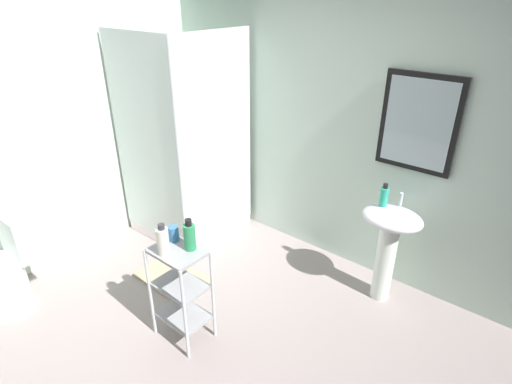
{
  "coord_description": "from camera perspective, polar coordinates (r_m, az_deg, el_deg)",
  "views": [
    {
      "loc": [
        1.65,
        -1.19,
        2.3
      ],
      "look_at": [
        0.03,
        0.78,
        1.02
      ],
      "focal_mm": 28.72,
      "sensor_mm": 36.0,
      "label": 1
    }
  ],
  "objects": [
    {
      "name": "hand_soap_bottle",
      "position": [
        3.24,
        17.4,
        -0.52
      ],
      "size": [
        0.06,
        0.06,
        0.18
      ],
      "color": "#2DBC99",
      "rests_on": "pedestal_sink"
    },
    {
      "name": "toilet",
      "position": [
        3.78,
        -31.45,
        -9.56
      ],
      "size": [
        0.37,
        0.49,
        0.76
      ],
      "color": "white",
      "rests_on": "ground_plane"
    },
    {
      "name": "body_wash_bottle_green",
      "position": [
        2.73,
        -9.25,
        -6.1
      ],
      "size": [
        0.08,
        0.08,
        0.23
      ],
      "color": "#2C9157",
      "rests_on": "storage_cart"
    },
    {
      "name": "wall_left",
      "position": [
        3.84,
        -30.64,
        7.02
      ],
      "size": [
        0.1,
        4.2,
        2.5
      ],
      "primitive_type": "cube",
      "color": "silver",
      "rests_on": "ground_plane"
    },
    {
      "name": "ground_plane",
      "position": [
        3.08,
        -10.47,
        -22.63
      ],
      "size": [
        4.2,
        4.2,
        0.02
      ],
      "primitive_type": "cube",
      "color": "gray"
    },
    {
      "name": "sink_faucet",
      "position": [
        3.3,
        19.53,
        -0.91
      ],
      "size": [
        0.03,
        0.03,
        0.1
      ],
      "primitive_type": "cylinder",
      "color": "silver",
      "rests_on": "pedestal_sink"
    },
    {
      "name": "lotion_bottle_white",
      "position": [
        2.72,
        -12.84,
        -6.66
      ],
      "size": [
        0.08,
        0.08,
        0.22
      ],
      "color": "white",
      "rests_on": "storage_cart"
    },
    {
      "name": "bath_mat",
      "position": [
        3.76,
        -11.64,
        -11.54
      ],
      "size": [
        0.6,
        0.4,
        0.02
      ],
      "primitive_type": "cube",
      "color": "tan",
      "rests_on": "ground_plane"
    },
    {
      "name": "rinse_cup",
      "position": [
        2.87,
        -11.39,
        -5.71
      ],
      "size": [
        0.07,
        0.07,
        0.11
      ],
      "primitive_type": "cylinder",
      "color": "#3870B2",
      "rests_on": "storage_cart"
    },
    {
      "name": "pedestal_sink",
      "position": [
        3.33,
        18.04,
        -5.94
      ],
      "size": [
        0.46,
        0.37,
        0.81
      ],
      "color": "white",
      "rests_on": "ground_plane"
    },
    {
      "name": "shower_stall",
      "position": [
        4.15,
        -9.51,
        -0.02
      ],
      "size": [
        0.92,
        0.92,
        2.0
      ],
      "color": "white",
      "rests_on": "ground_plane"
    },
    {
      "name": "storage_cart",
      "position": [
        2.96,
        -10.47,
        -12.88
      ],
      "size": [
        0.38,
        0.28,
        0.74
      ],
      "color": "silver",
      "rests_on": "ground_plane"
    },
    {
      "name": "wall_back",
      "position": [
        3.61,
        10.81,
        9.26
      ],
      "size": [
        4.2,
        0.14,
        2.5
      ],
      "color": "silver",
      "rests_on": "ground_plane"
    }
  ]
}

